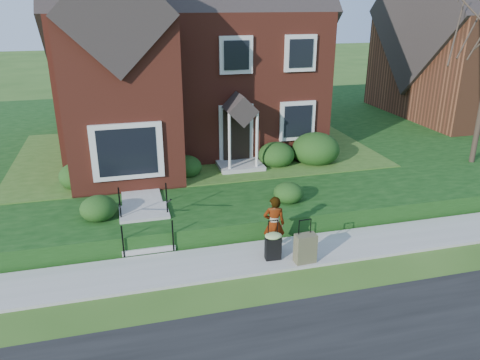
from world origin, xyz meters
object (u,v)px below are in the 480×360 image
object	(u,v)px
front_steps	(146,224)
woman	(274,224)
suitcase_black	(273,244)
suitcase_olive	(305,248)

from	to	relation	value
front_steps	woman	bearing A→B (deg)	-27.09
woman	suitcase_black	distance (m)	0.57
woman	suitcase_olive	bearing A→B (deg)	140.88
woman	suitcase_black	size ratio (longest dim) A/B	1.45
front_steps	suitcase_olive	bearing A→B (deg)	-32.23
suitcase_black	suitcase_olive	distance (m)	0.83
suitcase_olive	woman	bearing A→B (deg)	125.03
suitcase_black	suitcase_olive	bearing A→B (deg)	-21.73
front_steps	woman	distance (m)	3.67
front_steps	suitcase_black	bearing A→B (deg)	-33.81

